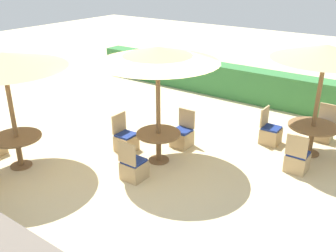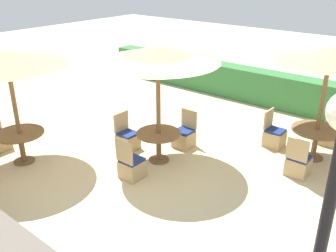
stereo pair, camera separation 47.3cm
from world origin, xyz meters
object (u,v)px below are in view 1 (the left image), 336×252
(parasol_center, at_px, (158,55))
(patio_chair_back_right_north, at_px, (323,130))
(patio_chair_back_right_south, at_px, (297,160))
(round_table_back_right, at_px, (312,131))
(round_table_front_left, at_px, (17,143))
(round_table_center, at_px, (159,139))
(parasol_front_left, at_px, (3,61))
(patio_chair_back_right_west, at_px, (270,134))
(parasol_back_right, at_px, (326,53))
(patio_chair_center_north, at_px, (182,136))
(patio_chair_center_west, at_px, (126,141))
(patio_chair_center_south, at_px, (134,168))

(parasol_center, xyz_separation_m, patio_chair_back_right_north, (2.81, 3.42, -2.24))
(parasol_center, height_order, patio_chair_back_right_south, parasol_center)
(round_table_back_right, bearing_deg, parasol_center, -138.99)
(parasol_center, xyz_separation_m, round_table_front_left, (-2.40, -2.05, -1.92))
(round_table_center, bearing_deg, patio_chair_back_right_north, 50.67)
(parasol_front_left, relative_size, patio_chair_back_right_north, 2.81)
(round_table_front_left, bearing_deg, patio_chair_back_right_west, 47.02)
(patio_chair_back_right_south, bearing_deg, round_table_center, -153.19)
(round_table_front_left, height_order, round_table_back_right, round_table_back_right)
(parasol_center, xyz_separation_m, parasol_back_right, (2.77, 2.41, -0.03))
(round_table_front_left, xyz_separation_m, patio_chair_back_right_south, (5.18, 3.45, -0.33))
(parasol_front_left, relative_size, round_table_back_right, 2.27)
(patio_chair_center_north, distance_m, patio_chair_back_right_south, 2.79)
(round_table_center, distance_m, patio_chair_back_right_north, 4.44)
(patio_chair_back_right_north, bearing_deg, patio_chair_back_right_west, 43.80)
(patio_chair_center_west, relative_size, round_table_back_right, 0.81)
(parasol_back_right, bearing_deg, patio_chair_back_right_west, 179.58)
(patio_chair_back_right_south, height_order, patio_chair_back_right_north, same)
(parasol_back_right, bearing_deg, parasol_front_left, -139.27)
(patio_chair_center_north, xyz_separation_m, patio_chair_center_south, (0.04, -1.93, 0.00))
(patio_chair_center_north, bearing_deg, patio_chair_center_west, 45.67)
(patio_chair_center_north, xyz_separation_m, patio_chair_back_right_south, (2.76, 0.43, 0.00))
(parasol_center, height_order, patio_chair_back_right_north, parasol_center)
(parasol_center, distance_m, patio_chair_center_west, 2.45)
(patio_chair_center_west, height_order, parasol_front_left, parasol_front_left)
(patio_chair_center_west, bearing_deg, parasol_front_left, -35.49)
(patio_chair_back_right_west, bearing_deg, parasol_center, -35.98)
(parasol_center, xyz_separation_m, round_table_center, (0.00, -0.00, -1.95))
(patio_chair_center_north, xyz_separation_m, patio_chair_center_west, (-0.99, -1.02, 0.00))
(patio_chair_center_west, relative_size, patio_chair_back_right_south, 1.00)
(parasol_center, distance_m, round_table_front_left, 3.69)
(round_table_center, relative_size, patio_chair_center_west, 1.10)
(patio_chair_center_south, height_order, round_table_front_left, patio_chair_center_south)
(round_table_center, distance_m, parasol_back_right, 4.14)
(patio_chair_back_right_west, bearing_deg, parasol_front_left, -42.98)
(patio_chair_center_west, height_order, parasol_back_right, parasol_back_right)
(patio_chair_center_south, xyz_separation_m, round_table_front_left, (-2.45, -1.09, 0.33))
(parasol_center, bearing_deg, patio_chair_back_right_north, 50.67)
(parasol_front_left, bearing_deg, round_table_back_right, 40.73)
(patio_chair_center_north, bearing_deg, parasol_front_left, 51.27)
(parasol_front_left, height_order, round_table_front_left, parasol_front_left)
(parasol_back_right, height_order, patio_chair_back_right_south, parasol_back_right)
(patio_chair_center_south, bearing_deg, patio_chair_back_right_south, 40.95)
(patio_chair_back_right_west, bearing_deg, parasol_back_right, 89.58)
(round_table_front_left, bearing_deg, patio_chair_center_west, 54.51)
(patio_chair_back_right_south, relative_size, patio_chair_back_right_north, 1.00)
(patio_chair_back_right_south, bearing_deg, round_table_back_right, 90.38)
(parasol_back_right, relative_size, patio_chair_back_right_west, 2.85)
(round_table_back_right, bearing_deg, patio_chair_center_west, -146.75)
(parasol_front_left, relative_size, round_table_front_left, 2.41)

